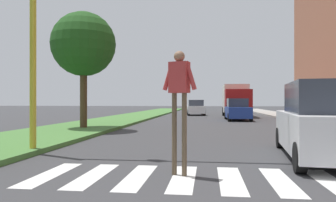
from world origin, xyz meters
TOP-DOWN VIEW (x-y plane):
  - ground_plane at (0.00, 30.00)m, footprint 140.00×140.00m
  - crosswalk at (0.00, 6.18)m, footprint 6.75×2.20m
  - median_strip at (-6.76, 28.00)m, footprint 4.29×64.00m
  - tree_mid at (-6.32, 15.76)m, footprint 3.29×3.29m
  - sidewalk_right at (7.51, 28.00)m, footprint 3.00×64.00m
  - pedestrian_performer at (-0.55, 6.41)m, footprint 0.73×0.35m
  - suv_crossing at (2.96, 8.58)m, footprint 2.43×4.78m
  - sedan_midblock at (2.32, 25.40)m, footprint 1.85×4.08m
  - sedan_distant at (-1.26, 34.39)m, footprint 2.14×4.15m
  - truck_box_delivery at (2.71, 31.34)m, footprint 2.40×6.20m

SIDE VIEW (x-z plane):
  - ground_plane at x=0.00m, z-range 0.00..0.00m
  - crosswalk at x=0.00m, z-range 0.00..0.01m
  - median_strip at x=-6.76m, z-range 0.00..0.15m
  - sidewalk_right at x=7.51m, z-range 0.00..0.15m
  - sedan_distant at x=-1.26m, z-range -0.06..1.58m
  - sedan_midblock at x=2.32m, z-range -0.07..1.65m
  - suv_crossing at x=2.96m, z-range -0.05..1.92m
  - truck_box_delivery at x=2.71m, z-range 0.08..3.18m
  - pedestrian_performer at x=-0.55m, z-range 0.42..2.91m
  - tree_mid at x=-6.32m, z-range 1.43..7.35m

